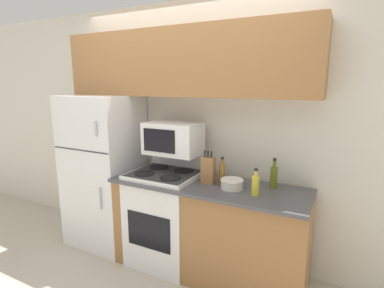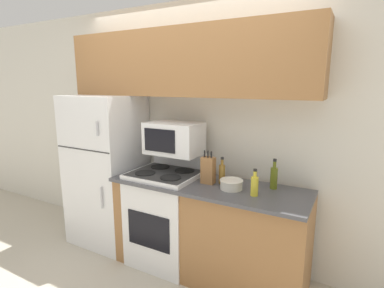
{
  "view_description": "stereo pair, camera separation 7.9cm",
  "coord_description": "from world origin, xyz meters",
  "px_view_note": "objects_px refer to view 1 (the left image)",
  "views": [
    {
      "loc": [
        1.42,
        -2.06,
        1.77
      ],
      "look_at": [
        0.22,
        0.26,
        1.23
      ],
      "focal_mm": 28.0,
      "sensor_mm": 36.0,
      "label": 1
    },
    {
      "loc": [
        1.49,
        -2.02,
        1.77
      ],
      "look_at": [
        0.22,
        0.26,
        1.23
      ],
      "focal_mm": 28.0,
      "sensor_mm": 36.0,
      "label": 2
    }
  ],
  "objects_px": {
    "microwave": "(173,138)",
    "knife_block": "(208,170)",
    "bottle_vinegar": "(222,173)",
    "stove": "(166,216)",
    "bowl": "(232,184)",
    "bottle_cooking_spray": "(255,185)",
    "bottle_olive_oil": "(274,176)",
    "refrigerator": "(104,171)"
  },
  "relations": [
    {
      "from": "refrigerator",
      "to": "microwave",
      "type": "relative_size",
      "value": 3.12
    },
    {
      "from": "stove",
      "to": "bottle_vinegar",
      "type": "relative_size",
      "value": 4.53
    },
    {
      "from": "knife_block",
      "to": "bottle_cooking_spray",
      "type": "height_order",
      "value": "knife_block"
    },
    {
      "from": "stove",
      "to": "bowl",
      "type": "height_order",
      "value": "stove"
    },
    {
      "from": "bottle_cooking_spray",
      "to": "bowl",
      "type": "bearing_deg",
      "value": 166.29
    },
    {
      "from": "knife_block",
      "to": "bottle_olive_oil",
      "type": "distance_m",
      "value": 0.57
    },
    {
      "from": "microwave",
      "to": "bottle_olive_oil",
      "type": "distance_m",
      "value": 1.0
    },
    {
      "from": "microwave",
      "to": "bowl",
      "type": "xyz_separation_m",
      "value": [
        0.65,
        -0.13,
        -0.32
      ]
    },
    {
      "from": "bowl",
      "to": "bottle_vinegar",
      "type": "distance_m",
      "value": 0.17
    },
    {
      "from": "knife_block",
      "to": "bowl",
      "type": "bearing_deg",
      "value": -9.65
    },
    {
      "from": "bottle_vinegar",
      "to": "bottle_cooking_spray",
      "type": "xyz_separation_m",
      "value": [
        0.35,
        -0.15,
        -0.01
      ]
    },
    {
      "from": "bottle_cooking_spray",
      "to": "stove",
      "type": "bearing_deg",
      "value": 175.02
    },
    {
      "from": "microwave",
      "to": "refrigerator",
      "type": "bearing_deg",
      "value": -175.32
    },
    {
      "from": "bottle_vinegar",
      "to": "bottle_cooking_spray",
      "type": "height_order",
      "value": "bottle_vinegar"
    },
    {
      "from": "stove",
      "to": "microwave",
      "type": "xyz_separation_m",
      "value": [
        0.04,
        0.11,
        0.76
      ]
    },
    {
      "from": "stove",
      "to": "knife_block",
      "type": "bearing_deg",
      "value": 1.84
    },
    {
      "from": "microwave",
      "to": "knife_block",
      "type": "xyz_separation_m",
      "value": [
        0.41,
        -0.09,
        -0.24
      ]
    },
    {
      "from": "stove",
      "to": "microwave",
      "type": "distance_m",
      "value": 0.77
    },
    {
      "from": "stove",
      "to": "microwave",
      "type": "bearing_deg",
      "value": 71.31
    },
    {
      "from": "bottle_vinegar",
      "to": "knife_block",
      "type": "bearing_deg",
      "value": -151.97
    },
    {
      "from": "microwave",
      "to": "bowl",
      "type": "distance_m",
      "value": 0.74
    },
    {
      "from": "bottle_olive_oil",
      "to": "bottle_cooking_spray",
      "type": "relative_size",
      "value": 1.18
    },
    {
      "from": "bottle_cooking_spray",
      "to": "knife_block",
      "type": "bearing_deg",
      "value": 168.41
    },
    {
      "from": "refrigerator",
      "to": "knife_block",
      "type": "xyz_separation_m",
      "value": [
        1.26,
        -0.02,
        0.19
      ]
    },
    {
      "from": "microwave",
      "to": "bottle_cooking_spray",
      "type": "xyz_separation_m",
      "value": [
        0.87,
        -0.18,
        -0.27
      ]
    },
    {
      "from": "bottle_olive_oil",
      "to": "bottle_cooking_spray",
      "type": "distance_m",
      "value": 0.25
    },
    {
      "from": "bowl",
      "to": "bottle_olive_oil",
      "type": "bearing_deg",
      "value": 30.71
    },
    {
      "from": "bowl",
      "to": "knife_block",
      "type": "bearing_deg",
      "value": 170.35
    },
    {
      "from": "bottle_olive_oil",
      "to": "bottle_vinegar",
      "type": "bearing_deg",
      "value": -168.97
    },
    {
      "from": "knife_block",
      "to": "bottle_cooking_spray",
      "type": "xyz_separation_m",
      "value": [
        0.45,
        -0.09,
        -0.04
      ]
    },
    {
      "from": "knife_block",
      "to": "bottle_vinegar",
      "type": "height_order",
      "value": "knife_block"
    },
    {
      "from": "knife_block",
      "to": "bottle_olive_oil",
      "type": "height_order",
      "value": "knife_block"
    },
    {
      "from": "knife_block",
      "to": "bottle_vinegar",
      "type": "distance_m",
      "value": 0.13
    },
    {
      "from": "microwave",
      "to": "bowl",
      "type": "height_order",
      "value": "microwave"
    },
    {
      "from": "bottle_vinegar",
      "to": "bottle_olive_oil",
      "type": "xyz_separation_m",
      "value": [
        0.44,
        0.09,
        0.01
      ]
    },
    {
      "from": "stove",
      "to": "bottle_olive_oil",
      "type": "bearing_deg",
      "value": 8.99
    },
    {
      "from": "bottle_vinegar",
      "to": "refrigerator",
      "type": "bearing_deg",
      "value": -178.53
    },
    {
      "from": "refrigerator",
      "to": "bottle_vinegar",
      "type": "xyz_separation_m",
      "value": [
        1.37,
        0.04,
        0.16
      ]
    },
    {
      "from": "refrigerator",
      "to": "stove",
      "type": "distance_m",
      "value": 0.88
    },
    {
      "from": "microwave",
      "to": "bowl",
      "type": "bearing_deg",
      "value": -11.45
    },
    {
      "from": "microwave",
      "to": "bottle_cooking_spray",
      "type": "height_order",
      "value": "microwave"
    },
    {
      "from": "bottle_olive_oil",
      "to": "bottle_cooking_spray",
      "type": "xyz_separation_m",
      "value": [
        -0.09,
        -0.24,
        -0.02
      ]
    }
  ]
}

